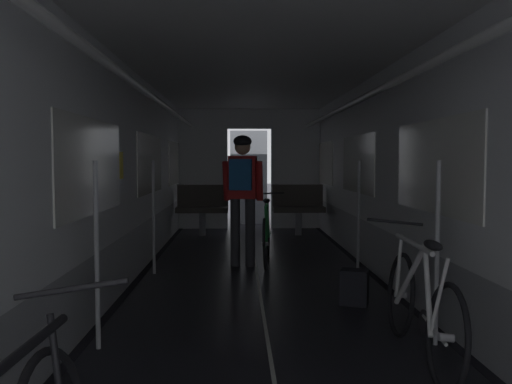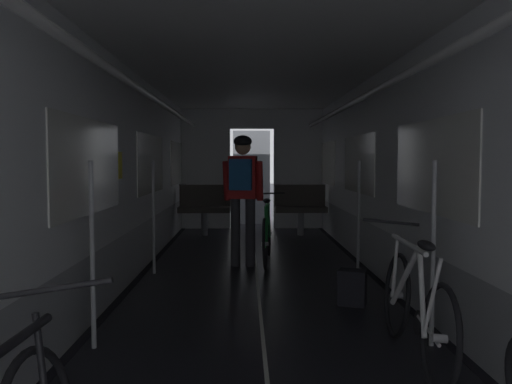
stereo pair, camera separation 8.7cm
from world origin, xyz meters
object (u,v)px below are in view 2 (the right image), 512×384
bench_seat_far_right (300,205)px  person_cyclist_aisle (243,186)px  bicycle_white (415,307)px  backpack_on_floor (352,287)px  bicycle_green_in_aisle (267,235)px  bench_seat_far_left (205,205)px

bench_seat_far_right → person_cyclist_aisle: bearing=-109.9°
bicycle_white → backpack_on_floor: bearing=95.6°
bicycle_white → bicycle_green_in_aisle: 3.69m
bicycle_green_in_aisle → backpack_on_floor: bearing=-71.0°
bench_seat_far_right → backpack_on_floor: bench_seat_far_right is taller
bench_seat_far_right → bicycle_green_in_aisle: size_ratio=0.58×
bicycle_white → bicycle_green_in_aisle: (-0.88, 3.59, 0.00)m
bicycle_white → person_cyclist_aisle: person_cyclist_aisle is taller
bicycle_green_in_aisle → backpack_on_floor: size_ratio=4.97×
bench_seat_far_left → backpack_on_floor: (1.80, -4.84, -0.40)m
bicycle_green_in_aisle → backpack_on_floor: (0.74, -2.15, -0.21)m
person_cyclist_aisle → bench_seat_far_right: bearing=70.1°
bicycle_white → bench_seat_far_left: bearing=107.2°
backpack_on_floor → bench_seat_far_right: bearing=90.0°
bench_seat_far_right → bicycle_white: 6.28m
bench_seat_far_right → person_cyclist_aisle: size_ratio=0.57×
bicycle_white → person_cyclist_aisle: 3.60m
bench_seat_far_right → bicycle_green_in_aisle: 2.80m
bench_seat_far_left → backpack_on_floor: size_ratio=2.89×
bicycle_white → bench_seat_far_right: bearing=91.3°
bicycle_white → person_cyclist_aisle: size_ratio=0.98×
bench_seat_far_left → bench_seat_far_right: bearing=0.0°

